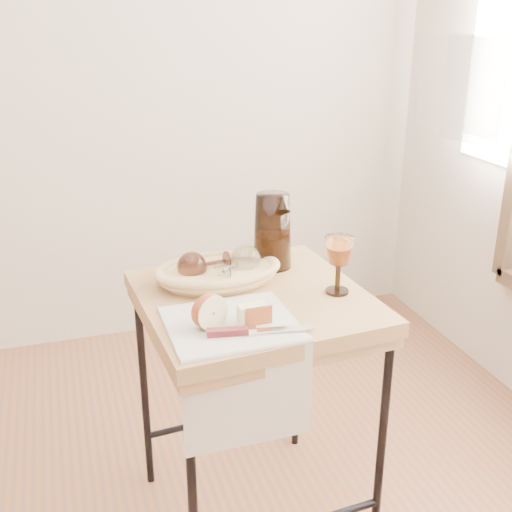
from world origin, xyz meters
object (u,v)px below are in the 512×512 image
object	(u,v)px
side_table	(254,412)
wine_goblet	(338,265)
bread_basket	(218,274)
tea_towel	(231,323)
goblet_lying_a	(207,264)
table_knife	(256,329)
goblet_lying_b	(236,265)
pitcher	(272,231)
apple_half	(208,310)

from	to	relation	value
side_table	wine_goblet	xyz separation A→B (m)	(0.22, -0.06, 0.46)
bread_basket	tea_towel	bearing A→B (deg)	-98.97
side_table	bread_basket	world-z (taller)	bread_basket
tea_towel	wine_goblet	world-z (taller)	wine_goblet
wine_goblet	goblet_lying_a	bearing A→B (deg)	150.75
tea_towel	table_knife	distance (m)	0.08
goblet_lying_b	table_knife	size ratio (longest dim) A/B	0.57
bread_basket	side_table	bearing A→B (deg)	-58.03
side_table	pitcher	distance (m)	0.54
pitcher	table_knife	xyz separation A→B (m)	(-0.18, -0.40, -0.10)
tea_towel	pitcher	xyz separation A→B (m)	(0.22, 0.33, 0.11)
apple_half	table_knife	distance (m)	0.13
tea_towel	bread_basket	size ratio (longest dim) A/B	0.98
side_table	goblet_lying_b	size ratio (longest dim) A/B	5.30
bread_basket	goblet_lying_a	world-z (taller)	goblet_lying_a
table_knife	bread_basket	bearing A→B (deg)	100.75
goblet_lying_b	apple_half	distance (m)	0.28
table_knife	pitcher	bearing A→B (deg)	75.57
side_table	tea_towel	xyz separation A→B (m)	(-0.11, -0.15, 0.38)
goblet_lying_b	pitcher	distance (m)	0.17
side_table	goblet_lying_b	distance (m)	0.44
wine_goblet	table_knife	xyz separation A→B (m)	(-0.29, -0.16, -0.07)
tea_towel	apple_half	distance (m)	0.07
tea_towel	table_knife	size ratio (longest dim) A/B	1.26
pitcher	table_knife	distance (m)	0.45
bread_basket	goblet_lying_a	xyz separation A→B (m)	(-0.03, 0.01, 0.03)
pitcher	apple_half	world-z (taller)	pitcher
side_table	goblet_lying_a	xyz separation A→B (m)	(-0.10, 0.12, 0.43)
tea_towel	goblet_lying_a	bearing A→B (deg)	87.79
tea_towel	side_table	bearing A→B (deg)	54.03
wine_goblet	apple_half	world-z (taller)	wine_goblet
wine_goblet	side_table	bearing A→B (deg)	165.60
apple_half	tea_towel	bearing A→B (deg)	-21.19
goblet_lying_b	side_table	bearing A→B (deg)	-111.61
tea_towel	wine_goblet	distance (m)	0.35
bread_basket	pitcher	xyz separation A→B (m)	(0.19, 0.07, 0.09)
table_knife	apple_half	bearing A→B (deg)	155.07
tea_towel	wine_goblet	bearing A→B (deg)	15.22
goblet_lying_a	goblet_lying_b	distance (m)	0.08
pitcher	apple_half	xyz separation A→B (m)	(-0.28, -0.33, -0.06)
side_table	tea_towel	bearing A→B (deg)	-125.26
bread_basket	goblet_lying_b	world-z (taller)	goblet_lying_b
bread_basket	apple_half	bearing A→B (deg)	-110.88
side_table	pitcher	world-z (taller)	pitcher
apple_half	goblet_lying_a	bearing A→B (deg)	53.59
goblet_lying_b	table_knife	bearing A→B (deg)	-133.97
goblet_lying_a	pitcher	size ratio (longest dim) A/B	0.52
goblet_lying_a	table_knife	bearing A→B (deg)	89.55
bread_basket	goblet_lying_b	size ratio (longest dim) A/B	2.24
side_table	pitcher	size ratio (longest dim) A/B	2.86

